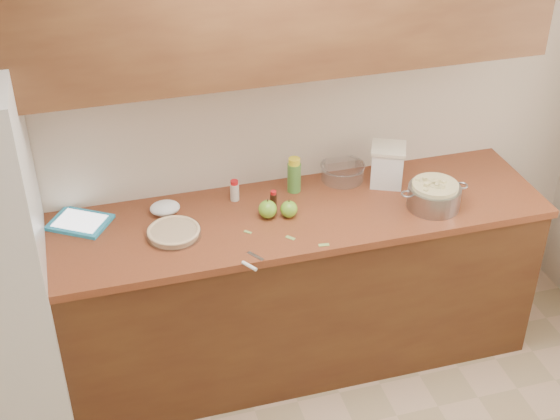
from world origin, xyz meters
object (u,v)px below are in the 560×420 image
object	(u,v)px
colander	(434,196)
flour_canister	(387,165)
tablet	(80,222)
pie	(174,232)

from	to	relation	value
colander	flour_canister	distance (m)	0.31
tablet	colander	bearing A→B (deg)	22.20
flour_canister	tablet	distance (m)	1.54
tablet	flour_canister	bearing A→B (deg)	31.30
colander	flour_canister	world-z (taller)	flour_canister
pie	colander	distance (m)	1.27
pie	tablet	distance (m)	0.47
colander	flour_canister	bearing A→B (deg)	116.20
pie	flour_canister	size ratio (longest dim) A/B	1.13
pie	flour_canister	bearing A→B (deg)	9.07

